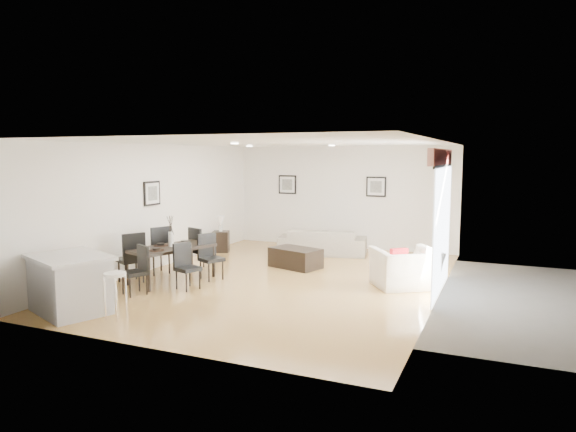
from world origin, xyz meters
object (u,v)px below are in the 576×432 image
at_px(armchair, 405,268).
at_px(bar_stool, 115,279).
at_px(dining_table, 171,250).
at_px(sofa, 322,242).
at_px(dining_chair_foot, 199,246).
at_px(dining_chair_wfar, 159,248).
at_px(coffee_table, 295,258).
at_px(dining_chair_head, 138,267).
at_px(kitchen_island, 70,283).
at_px(side_table, 221,242).
at_px(dining_chair_efar, 209,254).
at_px(dining_chair_wnear, 132,255).
at_px(dining_chair_enear, 185,263).

relative_size(armchair, bar_stool, 1.58).
bearing_deg(dining_table, armchair, 34.32).
relative_size(sofa, dining_chair_foot, 2.33).
distance_m(armchair, dining_chair_wfar, 4.99).
bearing_deg(dining_table, coffee_table, 67.21).
distance_m(dining_table, bar_stool, 2.39).
bearing_deg(dining_chair_wfar, dining_chair_head, 48.49).
xyz_separation_m(dining_table, bar_stool, (0.65, -2.30, -0.00)).
xyz_separation_m(sofa, kitchen_island, (-2.07, -6.05, 0.14)).
bearing_deg(dining_chair_foot, sofa, -103.84).
distance_m(dining_chair_head, coffee_table, 3.57).
bearing_deg(sofa, armchair, 123.84).
distance_m(dining_table, dining_chair_wfar, 0.69).
bearing_deg(side_table, dining_chair_wfar, -87.93).
height_order(dining_chair_efar, bar_stool, dining_chair_efar).
height_order(sofa, dining_chair_head, dining_chair_head).
height_order(dining_chair_wfar, dining_chair_foot, dining_chair_wfar).
distance_m(sofa, dining_chair_head, 5.10).
distance_m(sofa, dining_chair_efar, 3.53).
distance_m(dining_table, side_table, 3.13).
bearing_deg(side_table, dining_chair_head, -80.11).
distance_m(coffee_table, bar_stool, 4.54).
bearing_deg(bar_stool, dining_table, 105.71).
relative_size(armchair, dining_chair_wnear, 1.14).
distance_m(dining_table, dining_chair_wnear, 0.74).
bearing_deg(bar_stool, side_table, 103.92).
bearing_deg(coffee_table, dining_chair_enear, -97.97).
bearing_deg(dining_chair_wfar, dining_chair_foot, 164.48).
distance_m(dining_chair_wnear, dining_chair_head, 0.85).
bearing_deg(dining_chair_efar, dining_chair_foot, 74.48).
bearing_deg(dining_chair_foot, side_table, -51.89).
height_order(dining_chair_wfar, dining_chair_head, dining_chair_wfar).
bearing_deg(dining_chair_head, sofa, 95.65).
bearing_deg(dining_chair_wnear, sofa, 178.46).
relative_size(dining_chair_foot, side_table, 1.74).
bearing_deg(coffee_table, bar_stool, -86.63).
bearing_deg(dining_chair_enear, dining_table, 76.05).
distance_m(dining_chair_efar, bar_stool, 2.75).
xyz_separation_m(armchair, dining_chair_foot, (-4.35, -0.26, 0.15)).
bearing_deg(side_table, dining_chair_efar, -63.97).
bearing_deg(armchair, coffee_table, -51.39).
bearing_deg(armchair, dining_chair_wnear, -14.54).
distance_m(dining_table, dining_chair_enear, 0.72).
distance_m(dining_table, dining_chair_foot, 1.03).
height_order(dining_chair_wnear, dining_chair_foot, dining_chair_wnear).
distance_m(dining_chair_head, side_table, 4.13).
relative_size(coffee_table, bar_stool, 1.51).
distance_m(sofa, dining_chair_wfar, 4.15).
relative_size(dining_chair_efar, bar_stool, 1.27).
relative_size(coffee_table, kitchen_island, 0.69).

